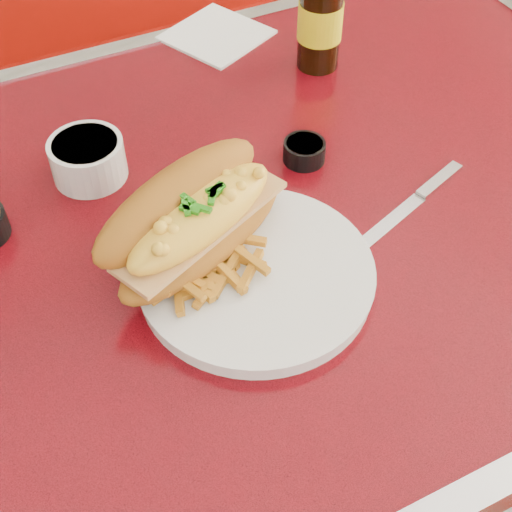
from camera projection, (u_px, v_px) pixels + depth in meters
name	position (u px, v px, depth m)	size (l,w,h in m)	color
ground	(249.00, 488.00, 1.41)	(8.00, 8.00, 0.00)	beige
diner_table	(246.00, 295.00, 0.96)	(1.23, 0.83, 0.77)	#B80B18
booth_bench_far	(99.00, 142.00, 1.69)	(1.20, 0.51, 0.90)	maroon
dinner_plate	(256.00, 275.00, 0.76)	(0.29, 0.29, 0.02)	silver
mac_hoagie	(193.00, 218.00, 0.74)	(0.26, 0.20, 0.10)	#A7641B
fries_pile	(197.00, 257.00, 0.75)	(0.11, 0.10, 0.03)	orange
fork	(297.00, 235.00, 0.79)	(0.03, 0.16, 0.00)	silver
gravy_ramekin	(88.00, 158.00, 0.86)	(0.12, 0.12, 0.05)	silver
sauce_cup_right	(304.00, 150.00, 0.89)	(0.06, 0.06, 0.03)	black
beer_bottle	(321.00, 5.00, 0.98)	(0.07, 0.07, 0.25)	black
knife	(415.00, 201.00, 0.85)	(0.21, 0.09, 0.01)	silver
paper_napkin	(217.00, 35.00, 1.10)	(0.13, 0.13, 0.00)	white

